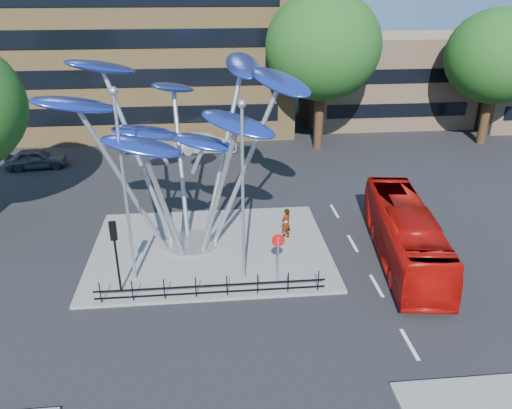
{
  "coord_description": "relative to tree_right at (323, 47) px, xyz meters",
  "views": [
    {
      "loc": [
        -0.84,
        -16.51,
        12.83
      ],
      "look_at": [
        1.16,
        4.0,
        3.41
      ],
      "focal_mm": 35.0,
      "sensor_mm": 36.0,
      "label": 1
    }
  ],
  "objects": [
    {
      "name": "ground",
      "position": [
        -8.0,
        -22.0,
        -8.04
      ],
      "size": [
        120.0,
        120.0,
        0.0
      ],
      "primitive_type": "plane",
      "color": "black",
      "rests_on": "ground"
    },
    {
      "name": "traffic_island",
      "position": [
        -9.0,
        -16.0,
        -7.96
      ],
      "size": [
        12.0,
        9.0,
        0.15
      ],
      "primitive_type": "cube",
      "color": "slate",
      "rests_on": "ground"
    },
    {
      "name": "low_building_near",
      "position": [
        8.0,
        8.0,
        -4.04
      ],
      "size": [
        15.0,
        8.0,
        8.0
      ],
      "primitive_type": "cube",
      "color": "tan",
      "rests_on": "ground"
    },
    {
      "name": "tree_right",
      "position": [
        0.0,
        0.0,
        0.0
      ],
      "size": [
        8.8,
        8.8,
        12.11
      ],
      "color": "black",
      "rests_on": "ground"
    },
    {
      "name": "tree_far",
      "position": [
        14.0,
        0.0,
        -0.93
      ],
      "size": [
        8.0,
        8.0,
        10.81
      ],
      "color": "black",
      "rests_on": "ground"
    },
    {
      "name": "leaf_sculpture",
      "position": [
        -10.07,
        -15.32,
        -1.16
      ],
      "size": [
        12.72,
        9.54,
        9.51
      ],
      "color": "#9EA0A5",
      "rests_on": "traffic_island"
    },
    {
      "name": "street_lamp_left",
      "position": [
        -12.5,
        -18.5,
        -2.68
      ],
      "size": [
        0.36,
        0.36,
        8.8
      ],
      "color": "#9EA0A5",
      "rests_on": "traffic_island"
    },
    {
      "name": "street_lamp_right",
      "position": [
        -7.5,
        -19.0,
        -2.94
      ],
      "size": [
        0.36,
        0.36,
        8.3
      ],
      "color": "#9EA0A5",
      "rests_on": "traffic_island"
    },
    {
      "name": "traffic_light_island",
      "position": [
        -13.0,
        -19.5,
        -5.42
      ],
      "size": [
        0.28,
        0.18,
        3.42
      ],
      "color": "black",
      "rests_on": "traffic_island"
    },
    {
      "name": "no_entry_sign_island",
      "position": [
        -6.0,
        -19.48,
        -6.22
      ],
      "size": [
        0.6,
        0.1,
        2.45
      ],
      "color": "#9EA0A5",
      "rests_on": "traffic_island"
    },
    {
      "name": "pedestrian_railing_front",
      "position": [
        -9.0,
        -20.3,
        -7.48
      ],
      "size": [
        10.0,
        0.06,
        1.0
      ],
      "color": "black",
      "rests_on": "traffic_island"
    },
    {
      "name": "red_bus",
      "position": [
        0.5,
        -17.74,
        -6.66
      ],
      "size": [
        3.62,
        10.13,
        2.76
      ],
      "primitive_type": "imported",
      "rotation": [
        0.0,
        0.0,
        -0.13
      ],
      "color": "#AC0C07",
      "rests_on": "ground"
    },
    {
      "name": "pedestrian",
      "position": [
        -5.0,
        -15.35,
        -7.03
      ],
      "size": [
        0.75,
        0.7,
        1.72
      ],
      "primitive_type": "imported",
      "rotation": [
        0.0,
        0.0,
        3.78
      ],
      "color": "gray",
      "rests_on": "traffic_island"
    },
    {
      "name": "parked_car_left",
      "position": [
        -21.5,
        -2.52,
        -7.31
      ],
      "size": [
        4.46,
        2.25,
        1.46
      ],
      "primitive_type": "imported",
      "rotation": [
        0.0,
        0.0,
        1.7
      ],
      "color": "#46494F",
      "rests_on": "ground"
    },
    {
      "name": "parked_car_mid",
      "position": [
        -13.59,
        0.62,
        -7.34
      ],
      "size": [
        4.42,
        2.07,
        1.4
      ],
      "primitive_type": "imported",
      "rotation": [
        0.0,
        0.0,
        1.71
      ],
      "color": "#989B9F",
      "rests_on": "ground"
    },
    {
      "name": "parked_car_right",
      "position": [
        -9.09,
        0.1,
        -7.31
      ],
      "size": [
        5.04,
        2.08,
        1.46
      ],
      "primitive_type": "imported",
      "rotation": [
        0.0,
        0.0,
        1.58
      ],
      "color": "white",
      "rests_on": "ground"
    }
  ]
}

